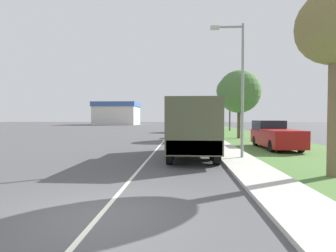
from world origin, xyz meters
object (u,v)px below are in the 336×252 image
at_px(car_nearest_ahead, 187,131).
at_px(pickup_truck, 275,135).
at_px(car_second_ahead, 182,128).
at_px(lamp_post, 238,78).
at_px(military_truck, 192,126).

xyz_separation_m(car_nearest_ahead, pickup_truck, (5.84, -9.31, 0.23)).
relative_size(car_second_ahead, lamp_post, 0.64).
height_order(military_truck, car_nearest_ahead, military_truck).
distance_m(pickup_truck, lamp_post, 6.84).
relative_size(military_truck, car_second_ahead, 1.58).
bearing_deg(car_second_ahead, car_nearest_ahead, -86.23).
bearing_deg(pickup_truck, car_second_ahead, 109.35).
xyz_separation_m(military_truck, pickup_truck, (5.80, 4.42, -0.75)).
bearing_deg(lamp_post, car_nearest_ahead, 99.36).
distance_m(military_truck, pickup_truck, 7.33).
xyz_separation_m(pickup_truck, lamp_post, (-3.49, -4.94, 3.20)).
distance_m(car_nearest_ahead, car_second_ahead, 9.05).
relative_size(military_truck, car_nearest_ahead, 1.55).
bearing_deg(car_nearest_ahead, car_second_ahead, 93.77).
xyz_separation_m(car_nearest_ahead, lamp_post, (2.35, -14.25, 3.43)).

